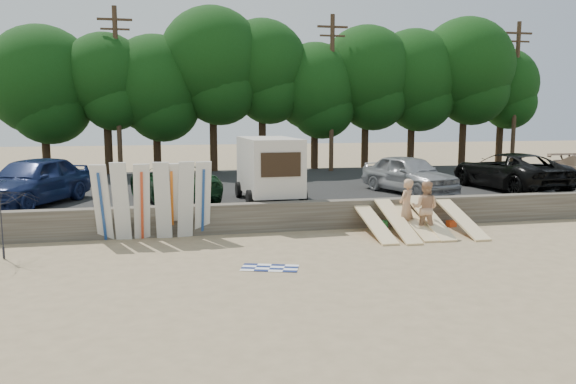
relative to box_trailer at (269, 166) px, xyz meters
name	(u,v)px	position (x,y,z in m)	size (l,w,h in m)	color
ground	(416,245)	(3.67, -5.28, -2.06)	(120.00, 120.00, 0.00)	tan
seawall	(380,213)	(3.67, -2.28, -1.56)	(44.00, 0.50, 1.00)	#6B6356
parking_lot	(324,190)	(3.67, 5.22, -1.71)	(44.00, 14.50, 0.70)	#282828
treeline	(287,74)	(3.32, 12.21, 4.32)	(33.49, 6.53, 9.48)	#382616
utility_poles	(332,90)	(5.67, 10.72, 3.36)	(25.80, 0.26, 9.00)	#473321
box_trailer	(269,166)	(0.00, 0.00, 0.00)	(2.30, 3.91, 2.43)	beige
car_0	(33,181)	(-8.69, 0.84, -0.46)	(2.13, 5.30, 1.81)	navy
car_1	(173,182)	(-3.65, 1.07, -0.65)	(2.38, 5.17, 1.44)	black
car_2	(409,174)	(6.21, 0.95, -0.55)	(1.92, 4.76, 1.62)	#949599
car_3	(509,171)	(11.09, 1.14, -0.55)	(2.72, 5.89, 1.64)	black
surfboard_upright_0	(102,203)	(-5.88, -2.84, -0.81)	(0.50, 0.06, 2.60)	silver
surfboard_upright_1	(121,202)	(-5.30, -2.83, -0.79)	(0.50, 0.06, 2.60)	silver
surfboard_upright_2	(142,202)	(-4.66, -2.88, -0.81)	(0.50, 0.06, 2.60)	silver
surfboard_upright_3	(163,201)	(-4.01, -2.90, -0.79)	(0.50, 0.06, 2.60)	silver
surfboard_upright_4	(172,201)	(-3.72, -2.72, -0.82)	(0.50, 0.06, 2.60)	silver
surfboard_upright_5	(186,200)	(-3.28, -2.85, -0.79)	(0.50, 0.06, 2.60)	silver
surfboard_upright_6	(203,199)	(-2.72, -2.75, -0.80)	(0.50, 0.06, 2.60)	silver
surfboard_low_0	(374,223)	(2.86, -3.82, -1.63)	(0.56, 3.00, 0.07)	beige
surfboard_low_1	(397,221)	(3.60, -3.97, -1.55)	(0.56, 3.00, 0.07)	beige
surfboard_low_2	(414,221)	(4.31, -3.70, -1.62)	(0.56, 3.00, 0.07)	beige
surfboard_low_3	(430,217)	(4.86, -3.78, -1.51)	(0.56, 3.00, 0.07)	beige
surfboard_low_4	(461,219)	(5.97, -3.92, -1.58)	(0.56, 3.00, 0.07)	beige
beachgoer_a	(406,206)	(4.07, -3.61, -1.13)	(0.68, 0.45, 1.87)	tan
beachgoer_b	(425,208)	(4.56, -4.03, -1.15)	(0.89, 0.69, 1.83)	tan
cooler	(382,225)	(3.50, -2.88, -1.90)	(0.38, 0.30, 0.32)	#24853E
gear_bag	(451,224)	(6.15, -2.91, -1.95)	(0.30, 0.25, 0.22)	#E84F1B
beach_towel	(270,268)	(-1.26, -6.96, -2.06)	(1.50, 1.50, 0.00)	white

